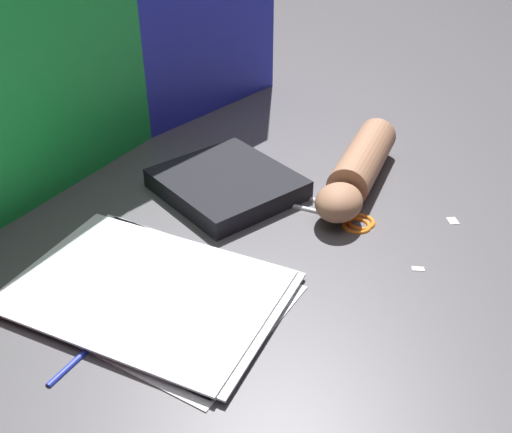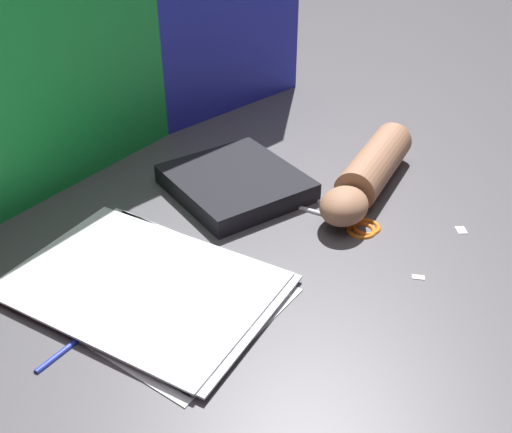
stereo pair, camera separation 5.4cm
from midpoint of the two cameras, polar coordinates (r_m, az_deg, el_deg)
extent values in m
plane|color=#4C494F|center=(0.79, 2.24, -5.00)|extent=(6.00, 6.00, 0.00)
cube|color=green|center=(0.91, -19.40, 15.28)|extent=(0.84, 0.02, 0.47)
cube|color=#2833D1|center=(1.08, -8.25, 18.86)|extent=(0.71, 0.15, 0.46)
cube|color=white|center=(0.77, -8.45, -6.42)|extent=(0.24, 0.33, 0.00)
cube|color=white|center=(0.76, -8.27, -6.71)|extent=(0.23, 0.32, 0.00)
cube|color=white|center=(0.76, -8.21, -6.64)|extent=(0.25, 0.34, 0.00)
cube|color=white|center=(0.76, -8.96, -6.32)|extent=(0.25, 0.34, 0.00)
cube|color=black|center=(0.95, -0.34, 3.19)|extent=(0.25, 0.25, 0.03)
sphere|color=silver|center=(0.89, 10.64, -0.39)|extent=(0.01, 0.01, 0.01)
cylinder|color=silver|center=(0.91, 6.93, 0.68)|extent=(0.02, 0.13, 0.01)
torus|color=orange|center=(0.89, 12.18, -0.83)|extent=(0.05, 0.05, 0.01)
cylinder|color=silver|center=(0.93, 7.99, 1.39)|extent=(0.05, 0.12, 0.01)
torus|color=orange|center=(0.88, 11.77, -1.15)|extent=(0.06, 0.06, 0.01)
cylinder|color=#A87556|center=(0.99, 12.82, 4.84)|extent=(0.21, 0.09, 0.07)
ellipsoid|color=#A87556|center=(0.87, 10.14, 0.95)|extent=(0.09, 0.08, 0.05)
cube|color=white|center=(0.81, 17.07, -5.57)|extent=(0.01, 0.02, 0.00)
cube|color=white|center=(0.92, 20.56, -1.23)|extent=(0.02, 0.02, 0.00)
cylinder|color=#2333B2|center=(0.72, -13.87, -10.69)|extent=(0.14, 0.01, 0.01)
camera|label=1|loc=(0.03, -88.03, 1.29)|focal=42.00mm
camera|label=2|loc=(0.03, 91.97, -1.29)|focal=42.00mm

